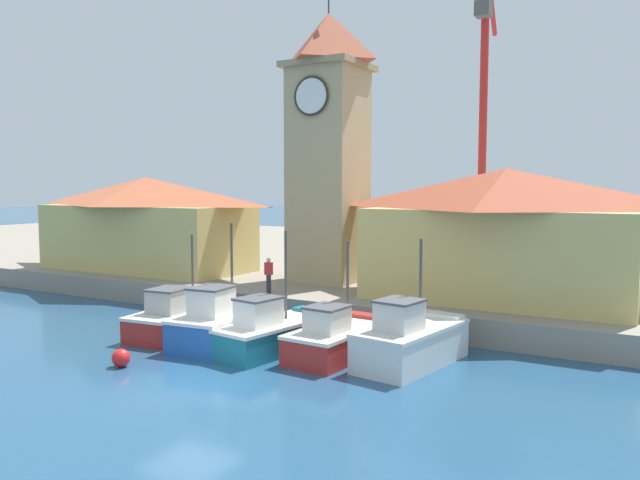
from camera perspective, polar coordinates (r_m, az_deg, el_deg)
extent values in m
plane|color=navy|center=(19.67, -11.82, -12.73)|extent=(300.00, 300.00, 0.00)
cube|color=gray|center=(44.53, 13.23, -2.13)|extent=(120.00, 40.00, 1.09)
cube|color=#AD2823|center=(26.01, -12.33, -7.32)|extent=(2.55, 5.26, 0.92)
cube|color=#AD2823|center=(27.73, -9.52, -5.29)|extent=(1.80, 0.77, 0.24)
cube|color=silver|center=(25.91, -12.35, -6.23)|extent=(2.61, 5.32, 0.12)
cube|color=#B2ADA3|center=(25.12, -13.58, -5.45)|extent=(1.38, 1.64, 0.87)
cube|color=#4C4C51|center=(25.04, -13.60, -4.37)|extent=(1.47, 1.73, 0.08)
cylinder|color=#4C4742|center=(26.16, -11.58, -2.72)|extent=(0.10, 0.10, 2.93)
torus|color=black|center=(26.87, -13.92, -6.96)|extent=(0.17, 0.53, 0.52)
cube|color=#2356A8|center=(24.14, -8.75, -7.99)|extent=(2.52, 4.90, 1.11)
cube|color=#2356A8|center=(25.76, -6.23, -5.61)|extent=(1.80, 0.77, 0.24)
cube|color=silver|center=(24.01, -8.77, -6.59)|extent=(2.59, 4.96, 0.12)
cube|color=silver|center=(23.23, -9.89, -5.61)|extent=(1.37, 1.53, 0.98)
cube|color=#4C4C51|center=(23.14, -9.91, -4.31)|extent=(1.46, 1.62, 0.08)
cylinder|color=#4C4742|center=(24.22, -8.07, -2.37)|extent=(0.10, 0.10, 3.31)
torus|color=black|center=(24.93, -10.62, -7.60)|extent=(0.17, 0.53, 0.52)
cube|color=#196B7F|center=(22.82, -4.13, -8.88)|extent=(2.56, 4.98, 0.97)
cube|color=#196B7F|center=(24.25, -0.70, -6.57)|extent=(1.64, 0.84, 0.24)
cube|color=silver|center=(22.70, -4.14, -7.57)|extent=(2.63, 5.05, 0.12)
cube|color=silver|center=(22.00, -5.63, -6.61)|extent=(1.31, 1.58, 0.91)
cube|color=#4C4C51|center=(21.90, -5.64, -5.34)|extent=(1.41, 1.67, 0.08)
cylinder|color=#4C4742|center=(22.83, -3.15, -3.21)|extent=(0.10, 0.10, 3.24)
torus|color=black|center=(23.66, -5.54, -8.39)|extent=(0.20, 0.53, 0.52)
cube|color=#AD2823|center=(22.04, 1.76, -9.43)|extent=(2.25, 4.51, 0.93)
cube|color=#AD2823|center=(23.52, 4.32, -7.07)|extent=(1.67, 0.73, 0.24)
cube|color=silver|center=(21.92, 1.77, -8.13)|extent=(2.32, 4.57, 0.12)
cube|color=beige|center=(21.19, 0.65, -7.31)|extent=(1.25, 1.40, 0.80)
cube|color=#4C4C51|center=(21.10, 0.65, -6.14)|extent=(1.34, 1.48, 0.08)
cylinder|color=#4C4742|center=(22.07, 2.54, -3.93)|extent=(0.10, 0.10, 2.99)
torus|color=black|center=(22.77, -0.17, -8.96)|extent=(0.16, 0.53, 0.52)
cube|color=silver|center=(21.27, 8.34, -9.65)|extent=(2.66, 4.72, 1.19)
cube|color=silver|center=(22.80, 10.90, -6.85)|extent=(1.76, 0.86, 0.24)
cube|color=silver|center=(21.11, 8.36, -7.95)|extent=(2.73, 4.79, 0.12)
cube|color=beige|center=(20.35, 7.26, -6.93)|extent=(1.39, 1.51, 0.92)
cube|color=#4C4C51|center=(20.25, 7.28, -5.54)|extent=(1.48, 1.60, 0.08)
cylinder|color=#4C4742|center=(21.31, 9.18, -3.75)|extent=(0.10, 0.10, 2.87)
torus|color=black|center=(21.99, 6.19, -9.13)|extent=(0.20, 0.53, 0.52)
cube|color=tan|center=(31.76, 0.78, 5.81)|extent=(3.26, 3.26, 10.65)
cube|color=#9C865F|center=(32.30, 0.79, 15.56)|extent=(3.76, 3.76, 0.30)
pyramid|color=#B25133|center=(32.59, 0.80, 17.95)|extent=(3.76, 3.76, 2.47)
cylinder|color=white|center=(30.59, -0.78, 13.04)|extent=(1.79, 0.12, 1.79)
torus|color=#332D23|center=(30.56, -0.82, 13.04)|extent=(1.91, 0.12, 1.91)
cube|color=tan|center=(37.69, -15.53, 0.24)|extent=(12.24, 5.35, 3.74)
pyramid|color=#C1603D|center=(37.58, -15.62, 4.32)|extent=(12.64, 5.75, 1.62)
cube|color=tan|center=(28.26, 16.51, -1.15)|extent=(10.82, 6.96, 3.90)
pyramid|color=#A3472D|center=(28.11, 16.65, 4.55)|extent=(11.22, 7.36, 1.72)
cube|color=maroon|center=(45.47, 14.43, -0.56)|extent=(2.00, 2.00, 1.20)
cylinder|color=red|center=(45.61, 14.70, 11.75)|extent=(0.56, 0.56, 18.34)
cube|color=#4C4C4C|center=(45.57, 14.71, 19.76)|extent=(1.00, 1.00, 1.00)
sphere|color=red|center=(21.86, -17.73, -10.24)|extent=(0.60, 0.60, 0.60)
cylinder|color=#33333D|center=(28.41, -4.71, -4.03)|extent=(0.22, 0.22, 0.85)
cube|color=red|center=(28.31, -4.72, -2.62)|extent=(0.34, 0.22, 0.56)
sphere|color=beige|center=(28.26, -4.73, -1.83)|extent=(0.20, 0.20, 0.20)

